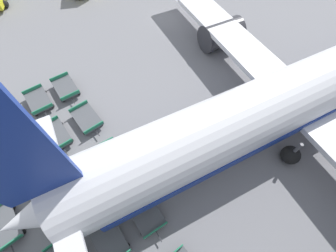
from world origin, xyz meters
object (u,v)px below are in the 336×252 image
baggage_dolly_row_far_col_b (87,118)px  baggage_dolly_row_far_col_d (145,212)px  airplane (311,89)px  baggage_dolly_row_far_col_c (111,159)px  baggage_dolly_row_mid_a_col_a (7,116)px  baggage_dolly_row_far_col_a (66,88)px  baggage_dolly_row_mid_b_col_a (39,101)px  baggage_dolly_row_mid_a_col_c (44,199)px  baggage_dolly_row_mid_b_col_c (79,178)px  baggage_dolly_row_mid_a_col_b (25,154)px  baggage_dolly_row_mid_b_col_b (56,135)px  baggage_dolly_row_near_col_c (3,226)px  baggage_dolly_row_mid_b_col_d (108,239)px

baggage_dolly_row_far_col_b → baggage_dolly_row_far_col_d: same height
baggage_dolly_row_far_col_d → airplane: bearing=91.9°
airplane → baggage_dolly_row_far_col_d: 14.92m
airplane → baggage_dolly_row_far_col_b: 17.64m
baggage_dolly_row_far_col_c → baggage_dolly_row_mid_a_col_a: bearing=-144.8°
airplane → baggage_dolly_row_far_col_b: bearing=-119.4°
baggage_dolly_row_far_col_a → baggage_dolly_row_far_col_c: 8.65m
baggage_dolly_row_mid_b_col_a → baggage_dolly_row_far_col_d: (13.05, 3.42, 0.00)m
baggage_dolly_row_mid_a_col_c → baggage_dolly_row_far_col_c: bearing=93.5°
baggage_dolly_row_mid_b_col_a → baggage_dolly_row_mid_b_col_c: size_ratio=1.01×
baggage_dolly_row_mid_a_col_a → baggage_dolly_row_far_col_b: bearing=55.8°
baggage_dolly_row_mid_a_col_a → baggage_dolly_row_mid_a_col_b: 4.41m
baggage_dolly_row_mid_b_col_a → baggage_dolly_row_mid_b_col_b: bearing=3.0°
baggage_dolly_row_near_col_c → baggage_dolly_row_mid_b_col_a: size_ratio=1.01×
baggage_dolly_row_far_col_b → baggage_dolly_row_mid_b_col_c: bearing=-26.9°
baggage_dolly_row_mid_a_col_c → baggage_dolly_row_mid_b_col_b: 5.00m
baggage_dolly_row_far_col_b → baggage_dolly_row_mid_a_col_b: bearing=-83.1°
baggage_dolly_row_near_col_c → baggage_dolly_row_mid_a_col_a: 9.03m
baggage_dolly_row_mid_a_col_b → baggage_dolly_row_far_col_b: bearing=96.9°
baggage_dolly_row_near_col_c → baggage_dolly_row_mid_a_col_a: bearing=167.3°
baggage_dolly_row_far_col_c → baggage_dolly_row_mid_b_col_a: bearing=-159.7°
baggage_dolly_row_mid_b_col_a → baggage_dolly_row_mid_b_col_b: 4.24m
baggage_dolly_row_mid_a_col_c → baggage_dolly_row_mid_b_col_a: same height
baggage_dolly_row_mid_a_col_a → baggage_dolly_row_far_col_d: (12.81, 6.08, 0.00)m
baggage_dolly_row_mid_b_col_c → baggage_dolly_row_far_col_b: same height
baggage_dolly_row_mid_b_col_c → baggage_dolly_row_far_col_d: same height
baggage_dolly_row_mid_b_col_c → baggage_dolly_row_far_col_a: (-8.76, 1.90, 0.00)m
baggage_dolly_row_far_col_d → baggage_dolly_row_far_col_a: bearing=-176.0°
baggage_dolly_row_mid_a_col_c → baggage_dolly_row_far_col_c: 5.08m
baggage_dolly_row_mid_b_col_c → baggage_dolly_row_mid_b_col_b: bearing=-175.2°
airplane → baggage_dolly_row_far_col_b: airplane is taller
baggage_dolly_row_mid_a_col_c → baggage_dolly_row_far_col_c: size_ratio=1.01×
baggage_dolly_row_mid_b_col_a → baggage_dolly_row_far_col_d: same height
baggage_dolly_row_mid_a_col_b → baggage_dolly_row_mid_b_col_c: size_ratio=1.02×
baggage_dolly_row_far_col_a → baggage_dolly_row_far_col_b: size_ratio=0.99×
baggage_dolly_row_mid_b_col_a → baggage_dolly_row_mid_b_col_b: same height
baggage_dolly_row_near_col_c → airplane: bearing=81.2°
baggage_dolly_row_mid_a_col_a → baggage_dolly_row_mid_a_col_c: size_ratio=1.01×
baggage_dolly_row_mid_a_col_c → baggage_dolly_row_far_col_d: size_ratio=1.01×
baggage_dolly_row_mid_b_col_c → baggage_dolly_row_far_col_b: (-4.54, 2.31, 0.00)m
baggage_dolly_row_mid_a_col_a → airplane: bearing=59.3°
baggage_dolly_row_mid_b_col_b → baggage_dolly_row_far_col_d: bearing=19.9°
baggage_dolly_row_mid_a_col_c → baggage_dolly_row_mid_b_col_b: bearing=154.0°
baggage_dolly_row_mid_a_col_b → baggage_dolly_row_far_col_c: bearing=54.8°
airplane → baggage_dolly_row_near_col_c: airplane is taller
baggage_dolly_row_mid_b_col_a → baggage_dolly_row_far_col_b: 4.94m
baggage_dolly_row_mid_b_col_c → baggage_dolly_row_far_col_c: same height
baggage_dolly_row_mid_a_col_a → baggage_dolly_row_mid_b_col_a: size_ratio=1.01×
baggage_dolly_row_mid_a_col_b → airplane: bearing=68.7°
baggage_dolly_row_mid_b_col_d → baggage_dolly_row_far_col_a: bearing=172.5°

